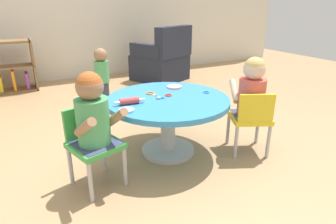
# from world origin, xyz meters

# --- Properties ---
(ground_plane) EXTENTS (10.00, 10.00, 0.00)m
(ground_plane) POSITION_xyz_m (0.00, 0.00, 0.00)
(ground_plane) COLOR tan
(craft_table) EXTENTS (0.97, 0.97, 0.47)m
(craft_table) POSITION_xyz_m (0.00, 0.00, 0.37)
(craft_table) COLOR silver
(craft_table) RESTS_ON ground
(child_chair_left) EXTENTS (0.37, 0.37, 0.54)m
(child_chair_left) POSITION_xyz_m (-0.65, -0.16, 0.31)
(child_chair_left) COLOR #B7B7BC
(child_chair_left) RESTS_ON ground
(seated_child_left) EXTENTS (0.36, 0.41, 0.51)m
(seated_child_left) POSITION_xyz_m (-0.63, -0.20, 0.53)
(seated_child_left) COLOR #3F4772
(seated_child_left) RESTS_ON ground
(child_chair_right) EXTENTS (0.40, 0.40, 0.54)m
(child_chair_right) POSITION_xyz_m (0.59, -0.31, 0.31)
(child_chair_right) COLOR #B7B7BC
(child_chair_right) RESTS_ON ground
(seated_child_right) EXTENTS (0.39, 0.43, 0.51)m
(seated_child_right) POSITION_xyz_m (0.60, -0.28, 0.53)
(seated_child_right) COLOR #3F4772
(seated_child_right) RESTS_ON ground
(armchair_dark) EXTENTS (0.93, 0.94, 0.85)m
(armchair_dark) POSITION_xyz_m (1.02, 2.15, 0.31)
(armchair_dark) COLOR #232838
(armchair_dark) RESTS_ON ground
(toddler_standing) EXTENTS (0.17, 0.17, 0.67)m
(toddler_standing) POSITION_xyz_m (-0.12, 1.50, 0.36)
(toddler_standing) COLOR #33384C
(toddler_standing) RESTS_ON ground
(rolling_pin) EXTENTS (0.23, 0.06, 0.05)m
(rolling_pin) POSITION_xyz_m (-0.32, -0.00, 0.50)
(rolling_pin) COLOR #D83F3F
(rolling_pin) RESTS_ON craft_table
(craft_scissors) EXTENTS (0.08, 0.14, 0.01)m
(craft_scissors) POSITION_xyz_m (-0.06, 0.04, 0.48)
(craft_scissors) COLOR silver
(craft_scissors) RESTS_ON craft_table
(playdough_blob_0) EXTENTS (0.13, 0.13, 0.01)m
(playdough_blob_0) POSITION_xyz_m (0.18, 0.23, 0.48)
(playdough_blob_0) COLOR pink
(playdough_blob_0) RESTS_ON craft_table
(playdough_blob_1) EXTENTS (0.11, 0.11, 0.02)m
(playdough_blob_1) POSITION_xyz_m (-0.39, -0.13, 0.48)
(playdough_blob_1) COLOR #8CCCF2
(playdough_blob_1) RESTS_ON craft_table
(cookie_cutter_0) EXTENTS (0.06, 0.06, 0.01)m
(cookie_cutter_0) POSITION_xyz_m (0.35, -0.02, 0.48)
(cookie_cutter_0) COLOR #3F99D8
(cookie_cutter_0) RESTS_ON craft_table
(cookie_cutter_1) EXTENTS (0.07, 0.07, 0.01)m
(cookie_cutter_1) POSITION_xyz_m (-0.08, 0.17, 0.48)
(cookie_cutter_1) COLOR orange
(cookie_cutter_1) RESTS_ON craft_table
(cookie_cutter_2) EXTENTS (0.06, 0.06, 0.01)m
(cookie_cutter_2) POSITION_xyz_m (0.03, 0.05, 0.48)
(cookie_cutter_2) COLOR red
(cookie_cutter_2) RESTS_ON craft_table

